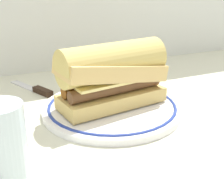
{
  "coord_description": "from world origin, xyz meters",
  "views": [
    {
      "loc": [
        -0.21,
        -0.5,
        0.26
      ],
      "look_at": [
        0.01,
        0.02,
        0.04
      ],
      "focal_mm": 50.93,
      "sensor_mm": 36.0,
      "label": 1
    }
  ],
  "objects_px": {
    "sausage_sandwich": "(112,74)",
    "butter_knife": "(34,89)",
    "drinking_glass": "(3,146)",
    "plate": "(112,107)"
  },
  "relations": [
    {
      "from": "sausage_sandwich",
      "to": "butter_knife",
      "type": "height_order",
      "value": "sausage_sandwich"
    },
    {
      "from": "sausage_sandwich",
      "to": "butter_knife",
      "type": "relative_size",
      "value": 1.52
    },
    {
      "from": "sausage_sandwich",
      "to": "drinking_glass",
      "type": "height_order",
      "value": "sausage_sandwich"
    },
    {
      "from": "drinking_glass",
      "to": "butter_knife",
      "type": "relative_size",
      "value": 0.73
    },
    {
      "from": "sausage_sandwich",
      "to": "drinking_glass",
      "type": "xyz_separation_m",
      "value": [
        -0.21,
        -0.13,
        -0.03
      ]
    },
    {
      "from": "plate",
      "to": "sausage_sandwich",
      "type": "height_order",
      "value": "sausage_sandwich"
    },
    {
      "from": "sausage_sandwich",
      "to": "butter_knife",
      "type": "distance_m",
      "value": 0.22
    },
    {
      "from": "sausage_sandwich",
      "to": "butter_knife",
      "type": "bearing_deg",
      "value": 115.5
    },
    {
      "from": "plate",
      "to": "sausage_sandwich",
      "type": "distance_m",
      "value": 0.07
    },
    {
      "from": "plate",
      "to": "drinking_glass",
      "type": "distance_m",
      "value": 0.25
    }
  ]
}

